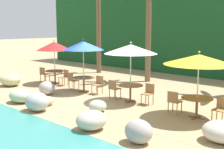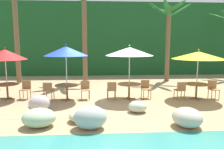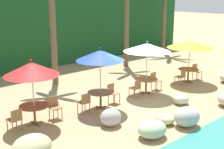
# 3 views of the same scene
# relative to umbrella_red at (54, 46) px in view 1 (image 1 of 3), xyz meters

# --- Properties ---
(ground_plane) EXTENTS (120.00, 120.00, 0.00)m
(ground_plane) POSITION_rel_umbrella_red_xyz_m (4.23, -0.30, -2.13)
(ground_plane) COLOR tan
(terrace_deck) EXTENTS (18.00, 5.20, 0.01)m
(terrace_deck) POSITION_rel_umbrella_red_xyz_m (4.23, -0.30, -2.13)
(terrace_deck) COLOR tan
(terrace_deck) RESTS_ON ground
(foliage_backdrop) EXTENTS (28.00, 2.40, 6.00)m
(foliage_backdrop) POSITION_rel_umbrella_red_xyz_m (4.23, 8.70, 0.87)
(foliage_backdrop) COLOR #194C23
(foliage_backdrop) RESTS_ON ground
(rock_seawall) EXTENTS (15.29, 2.83, 0.73)m
(rock_seawall) POSITION_rel_umbrella_red_xyz_m (3.73, -2.98, -1.82)
(rock_seawall) COLOR #C0B7A0
(rock_seawall) RESTS_ON ground
(umbrella_red) EXTENTS (1.98, 1.98, 2.48)m
(umbrella_red) POSITION_rel_umbrella_red_xyz_m (0.00, 0.00, 0.00)
(umbrella_red) COLOR silver
(umbrella_red) RESTS_ON ground
(dining_table_red) EXTENTS (1.10, 1.10, 0.74)m
(dining_table_red) POSITION_rel_umbrella_red_xyz_m (0.00, -0.00, -1.52)
(dining_table_red) COLOR brown
(dining_table_red) RESTS_ON ground
(chair_red_seaward) EXTENTS (0.46, 0.46, 0.87)m
(chair_red_seaward) POSITION_rel_umbrella_red_xyz_m (0.85, 0.01, -1.62)
(chair_red_seaward) COLOR #9E7042
(chair_red_seaward) RESTS_ON ground
(chair_red_inland) EXTENTS (0.47, 0.47, 0.87)m
(chair_red_inland) POSITION_rel_umbrella_red_xyz_m (-0.83, -0.19, -1.62)
(chair_red_inland) COLOR #9E7042
(chair_red_inland) RESTS_ON ground
(umbrella_blue) EXTENTS (2.00, 2.00, 2.63)m
(umbrella_blue) POSITION_rel_umbrella_red_xyz_m (2.87, -0.38, 0.16)
(umbrella_blue) COLOR silver
(umbrella_blue) RESTS_ON ground
(dining_table_blue) EXTENTS (1.10, 1.10, 0.74)m
(dining_table_blue) POSITION_rel_umbrella_red_xyz_m (2.87, -0.38, -1.52)
(dining_table_blue) COLOR brown
(dining_table_blue) RESTS_ON ground
(chair_blue_seaward) EXTENTS (0.46, 0.47, 0.87)m
(chair_blue_seaward) POSITION_rel_umbrella_red_xyz_m (3.70, -0.20, -1.62)
(chair_blue_seaward) COLOR #9E7042
(chair_blue_seaward) RESTS_ON ground
(chair_blue_inland) EXTENTS (0.45, 0.46, 0.87)m
(chair_blue_inland) POSITION_rel_umbrella_red_xyz_m (2.01, -0.40, -1.62)
(chair_blue_inland) COLOR #9E7042
(chair_blue_inland) RESTS_ON ground
(umbrella_white) EXTENTS (2.24, 2.24, 2.59)m
(umbrella_white) POSITION_rel_umbrella_red_xyz_m (5.79, -0.32, 0.14)
(umbrella_white) COLOR silver
(umbrella_white) RESTS_ON ground
(dining_table_white) EXTENTS (1.10, 1.10, 0.74)m
(dining_table_white) POSITION_rel_umbrella_red_xyz_m (5.79, -0.32, -1.52)
(dining_table_white) COLOR brown
(dining_table_white) RESTS_ON ground
(chair_white_seaward) EXTENTS (0.45, 0.46, 0.87)m
(chair_white_seaward) POSITION_rel_umbrella_red_xyz_m (6.63, -0.16, -1.62)
(chair_white_seaward) COLOR #9E7042
(chair_white_seaward) RESTS_ON ground
(chair_white_inland) EXTENTS (0.44, 0.45, 0.87)m
(chair_white_inland) POSITION_rel_umbrella_red_xyz_m (4.95, -0.45, -1.62)
(chair_white_inland) COLOR #9E7042
(chair_white_inland) RESTS_ON ground
(umbrella_yellow) EXTENTS (2.44, 2.44, 2.39)m
(umbrella_yellow) POSITION_rel_umbrella_red_xyz_m (9.00, -0.52, -0.04)
(umbrella_yellow) COLOR silver
(umbrella_yellow) RESTS_ON ground
(dining_table_yellow) EXTENTS (1.10, 1.10, 0.74)m
(dining_table_yellow) POSITION_rel_umbrella_red_xyz_m (9.00, -0.52, -1.52)
(dining_table_yellow) COLOR brown
(dining_table_yellow) RESTS_ON ground
(chair_yellow_seaward) EXTENTS (0.44, 0.44, 0.87)m
(chair_yellow_seaward) POSITION_rel_umbrella_red_xyz_m (9.86, -0.46, -1.62)
(chair_yellow_seaward) COLOR #9E7042
(chair_yellow_seaward) RESTS_ON ground
(chair_yellow_inland) EXTENTS (0.45, 0.45, 0.87)m
(chair_yellow_inland) POSITION_rel_umbrella_red_xyz_m (8.16, -0.67, -1.62)
(chair_yellow_inland) COLOR #9E7042
(chair_yellow_inland) RESTS_ON ground
(palm_tree_nearest) EXTENTS (2.74, 2.83, 6.38)m
(palm_tree_nearest) POSITION_rel_umbrella_red_xyz_m (-1.09, 4.55, 1.95)
(palm_tree_nearest) COLOR brown
(palm_tree_nearest) RESTS_ON ground
(palm_tree_second) EXTENTS (2.91, 2.92, 6.19)m
(palm_tree_second) POSITION_rel_umbrella_red_xyz_m (3.43, 4.15, 2.07)
(palm_tree_second) COLOR brown
(palm_tree_second) RESTS_ON ground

